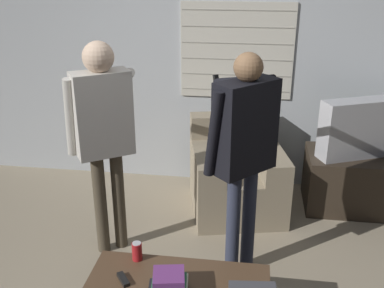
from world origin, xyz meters
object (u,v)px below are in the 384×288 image
person_left_standing (103,124)px  spare_remote (123,279)px  tv (363,128)px  person_right_standing (244,141)px  book_stack (169,283)px  soda_can (137,251)px  armchair_beige (236,175)px

person_left_standing → spare_remote: bearing=-101.4°
tv → person_left_standing: person_left_standing is taller
tv → person_right_standing: size_ratio=0.49×
person_right_standing → book_stack: person_right_standing is taller
book_stack → person_right_standing: bearing=64.7°
tv → book_stack: tv is taller
tv → soda_can: size_ratio=6.58×
armchair_beige → person_right_standing: 1.21m
armchair_beige → tv: 1.23m
book_stack → spare_remote: 0.31m
person_left_standing → tv: bearing=-9.2°
person_right_standing → armchair_beige: bearing=48.8°
armchair_beige → tv: bearing=175.5°
soda_can → spare_remote: (-0.03, -0.22, -0.05)m
armchair_beige → person_left_standing: size_ratio=0.60×
tv → person_left_standing: (-2.10, -0.97, 0.28)m
armchair_beige → person_left_standing: 1.47m
armchair_beige → spare_remote: size_ratio=7.97×
soda_can → person_right_standing: bearing=39.1°
soda_can → spare_remote: soda_can is taller
book_stack → person_left_standing: bearing=125.1°
person_left_standing → book_stack: size_ratio=6.88×
person_left_standing → book_stack: person_left_standing is taller
soda_can → tv: bearing=44.1°
person_left_standing → person_right_standing: person_left_standing is taller
tv → soda_can: (-1.70, -1.65, -0.34)m
person_left_standing → soda_can: (0.40, -0.67, -0.61)m
tv → person_left_standing: size_ratio=0.49×
soda_can → armchair_beige: bearing=69.0°
tv → spare_remote: tv is taller
armchair_beige → person_right_standing: bearing=81.7°
person_right_standing → soda_can: size_ratio=13.34×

